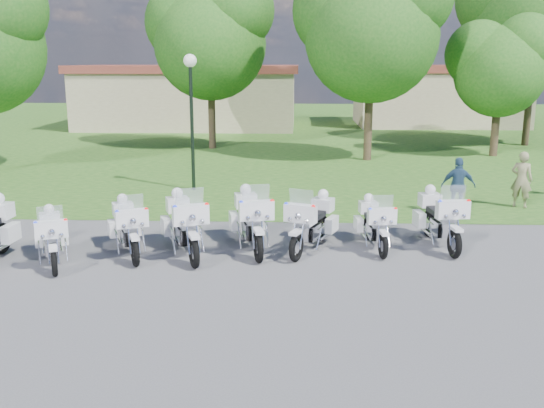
{
  "coord_description": "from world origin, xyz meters",
  "views": [
    {
      "loc": [
        1.25,
        -13.22,
        4.36
      ],
      "look_at": [
        0.65,
        1.2,
        0.95
      ],
      "focal_mm": 40.0,
      "sensor_mm": 36.0,
      "label": 1
    }
  ],
  "objects_px": {
    "motorcycle_1": "(52,237)",
    "motorcycle_2": "(128,227)",
    "motorcycle_5": "(312,222)",
    "lamp_post": "(191,90)",
    "motorcycle_3": "(184,224)",
    "motorcycle_4": "(251,219)",
    "motorcycle_7": "(440,218)",
    "bystander_c": "(458,186)",
    "motorcycle_6": "(374,223)",
    "bystander_a": "(522,180)"
  },
  "relations": [
    {
      "from": "motorcycle_7",
      "to": "bystander_c",
      "type": "height_order",
      "value": "bystander_c"
    },
    {
      "from": "motorcycle_4",
      "to": "bystander_c",
      "type": "height_order",
      "value": "motorcycle_4"
    },
    {
      "from": "motorcycle_7",
      "to": "lamp_post",
      "type": "distance_m",
      "value": 9.74
    },
    {
      "from": "motorcycle_1",
      "to": "motorcycle_6",
      "type": "height_order",
      "value": "motorcycle_1"
    },
    {
      "from": "motorcycle_1",
      "to": "motorcycle_2",
      "type": "relative_size",
      "value": 0.93
    },
    {
      "from": "motorcycle_4",
      "to": "motorcycle_7",
      "type": "relative_size",
      "value": 1.03
    },
    {
      "from": "motorcycle_1",
      "to": "motorcycle_4",
      "type": "xyz_separation_m",
      "value": [
        4.29,
        1.26,
        0.11
      ]
    },
    {
      "from": "motorcycle_3",
      "to": "motorcycle_4",
      "type": "distance_m",
      "value": 1.57
    },
    {
      "from": "motorcycle_1",
      "to": "motorcycle_5",
      "type": "distance_m",
      "value": 5.88
    },
    {
      "from": "motorcycle_3",
      "to": "lamp_post",
      "type": "height_order",
      "value": "lamp_post"
    },
    {
      "from": "motorcycle_2",
      "to": "motorcycle_4",
      "type": "height_order",
      "value": "motorcycle_4"
    },
    {
      "from": "motorcycle_1",
      "to": "motorcycle_3",
      "type": "bearing_deg",
      "value": 172.33
    },
    {
      "from": "motorcycle_4",
      "to": "motorcycle_5",
      "type": "relative_size",
      "value": 1.11
    },
    {
      "from": "motorcycle_4",
      "to": "bystander_c",
      "type": "distance_m",
      "value": 6.77
    },
    {
      "from": "motorcycle_4",
      "to": "lamp_post",
      "type": "relative_size",
      "value": 0.55
    },
    {
      "from": "motorcycle_6",
      "to": "motorcycle_7",
      "type": "bearing_deg",
      "value": -178.06
    },
    {
      "from": "motorcycle_2",
      "to": "motorcycle_7",
      "type": "height_order",
      "value": "motorcycle_7"
    },
    {
      "from": "motorcycle_3",
      "to": "motorcycle_7",
      "type": "height_order",
      "value": "motorcycle_3"
    },
    {
      "from": "motorcycle_7",
      "to": "motorcycle_4",
      "type": "bearing_deg",
      "value": -1.28
    },
    {
      "from": "motorcycle_5",
      "to": "motorcycle_6",
      "type": "relative_size",
      "value": 1.06
    },
    {
      "from": "motorcycle_5",
      "to": "lamp_post",
      "type": "relative_size",
      "value": 0.49
    },
    {
      "from": "motorcycle_3",
      "to": "motorcycle_4",
      "type": "height_order",
      "value": "motorcycle_4"
    },
    {
      "from": "motorcycle_2",
      "to": "lamp_post",
      "type": "bearing_deg",
      "value": -116.06
    },
    {
      "from": "motorcycle_1",
      "to": "motorcycle_2",
      "type": "distance_m",
      "value": 1.66
    },
    {
      "from": "bystander_a",
      "to": "motorcycle_2",
      "type": "bearing_deg",
      "value": 53.12
    },
    {
      "from": "motorcycle_7",
      "to": "bystander_a",
      "type": "xyz_separation_m",
      "value": [
        3.35,
        4.02,
        0.17
      ]
    },
    {
      "from": "motorcycle_5",
      "to": "motorcycle_7",
      "type": "distance_m",
      "value": 3.12
    },
    {
      "from": "motorcycle_1",
      "to": "motorcycle_5",
      "type": "xyz_separation_m",
      "value": [
        5.74,
        1.25,
        0.06
      ]
    },
    {
      "from": "motorcycle_2",
      "to": "lamp_post",
      "type": "distance_m",
      "value": 7.67
    },
    {
      "from": "motorcycle_4",
      "to": "motorcycle_1",
      "type": "bearing_deg",
      "value": 3.09
    },
    {
      "from": "motorcycle_1",
      "to": "motorcycle_5",
      "type": "bearing_deg",
      "value": 168.69
    },
    {
      "from": "motorcycle_6",
      "to": "bystander_c",
      "type": "bearing_deg",
      "value": -136.76
    },
    {
      "from": "motorcycle_1",
      "to": "motorcycle_5",
      "type": "relative_size",
      "value": 0.9
    },
    {
      "from": "motorcycle_5",
      "to": "lamp_post",
      "type": "xyz_separation_m",
      "value": [
        -3.94,
        6.63,
        2.76
      ]
    },
    {
      "from": "motorcycle_2",
      "to": "bystander_a",
      "type": "height_order",
      "value": "bystander_a"
    },
    {
      "from": "motorcycle_4",
      "to": "motorcycle_2",
      "type": "bearing_deg",
      "value": -2.75
    },
    {
      "from": "lamp_post",
      "to": "bystander_c",
      "type": "relative_size",
      "value": 2.76
    },
    {
      "from": "motorcycle_2",
      "to": "lamp_post",
      "type": "relative_size",
      "value": 0.47
    },
    {
      "from": "motorcycle_6",
      "to": "motorcycle_2",
      "type": "bearing_deg",
      "value": 0.84
    },
    {
      "from": "motorcycle_1",
      "to": "motorcycle_5",
      "type": "height_order",
      "value": "motorcycle_5"
    },
    {
      "from": "motorcycle_7",
      "to": "bystander_c",
      "type": "xyz_separation_m",
      "value": [
        1.22,
        3.1,
        0.15
      ]
    },
    {
      "from": "motorcycle_1",
      "to": "motorcycle_2",
      "type": "xyz_separation_m",
      "value": [
        1.49,
        0.74,
        0.04
      ]
    },
    {
      "from": "motorcycle_7",
      "to": "motorcycle_3",
      "type": "bearing_deg",
      "value": 1.62
    },
    {
      "from": "motorcycle_2",
      "to": "bystander_a",
      "type": "distance_m",
      "value": 11.8
    },
    {
      "from": "motorcycle_1",
      "to": "bystander_c",
      "type": "xyz_separation_m",
      "value": [
        10.05,
        4.82,
        0.22
      ]
    },
    {
      "from": "motorcycle_1",
      "to": "bystander_c",
      "type": "relative_size",
      "value": 1.22
    },
    {
      "from": "motorcycle_4",
      "to": "bystander_a",
      "type": "relative_size",
      "value": 1.47
    },
    {
      "from": "motorcycle_5",
      "to": "motorcycle_3",
      "type": "bearing_deg",
      "value": 30.51
    },
    {
      "from": "motorcycle_4",
      "to": "motorcycle_6",
      "type": "distance_m",
      "value": 2.95
    },
    {
      "from": "motorcycle_6",
      "to": "lamp_post",
      "type": "relative_size",
      "value": 0.46
    }
  ]
}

